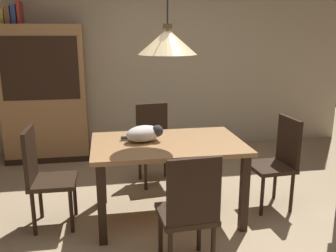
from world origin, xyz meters
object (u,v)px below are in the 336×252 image
book_brown_thick (9,15)px  book_red_tall (20,13)px  chair_far_back (154,140)px  dining_table (168,152)px  pendant_lamp (167,41)px  book_yellow_short (3,17)px  book_blue_wide (15,14)px  chair_near_front (189,209)px  chair_right_side (278,159)px  chair_left_side (44,174)px  hutch_bookcase (45,97)px  cat_sleeping (145,133)px

book_brown_thick → book_red_tall: (0.14, 0.00, 0.03)m
chair_far_back → book_brown_thick: book_brown_thick is taller
dining_table → pendant_lamp: 1.01m
book_yellow_short → book_blue_wide: 0.15m
chair_near_front → book_yellow_short: 3.63m
chair_right_side → book_brown_thick: (-2.85, 1.92, 1.45)m
book_yellow_short → dining_table: bearing=-47.0°
dining_table → book_blue_wide: 2.86m
chair_left_side → book_yellow_short: size_ratio=4.65×
pendant_lamp → book_blue_wide: (-1.65, 1.93, 0.31)m
dining_table → hutch_bookcase: size_ratio=0.76×
hutch_bookcase → book_red_tall: (-0.22, 0.00, 1.10)m
book_brown_thick → chair_far_back: bearing=-31.4°
cat_sleeping → book_yellow_short: book_yellow_short is taller
pendant_lamp → hutch_bookcase: bearing=125.4°
book_brown_thick → book_yellow_short: bearing=180.0°
book_blue_wide → book_brown_thick: bearing=180.0°
chair_left_side → chair_right_side: size_ratio=1.00×
book_brown_thick → book_blue_wide: bearing=0.0°
book_brown_thick → chair_near_front: bearing=-58.3°
cat_sleeping → book_red_tall: 2.60m
chair_left_side → chair_near_front: 1.43m
chair_near_front → chair_left_side: bearing=142.2°
chair_right_side → chair_near_front: (-1.12, -0.88, 0.00)m
chair_near_front → cat_sleeping: (-0.21, 0.93, 0.32)m
chair_left_side → book_red_tall: (-0.46, 1.92, 1.48)m
dining_table → book_yellow_short: size_ratio=7.00×
dining_table → chair_right_side: chair_right_side is taller
pendant_lamp → book_blue_wide: bearing=130.6°
book_brown_thick → book_red_tall: book_red_tall is taller
chair_right_side → book_red_tall: 3.64m
pendant_lamp → chair_near_front: bearing=-89.7°
chair_left_side → chair_near_front: same height
book_brown_thick → chair_right_side: bearing=-33.9°
pendant_lamp → chair_right_side: bearing=0.2°
chair_right_side → pendant_lamp: size_ratio=0.72×
dining_table → chair_right_side: bearing=0.2°
dining_table → book_brown_thick: bearing=131.9°
chair_left_side → chair_right_side: same height
dining_table → cat_sleeping: bearing=165.4°
chair_far_back → book_red_tall: 2.40m
hutch_bookcase → book_yellow_short: bearing=179.8°
cat_sleeping → pendant_lamp: (0.21, -0.05, 0.84)m
cat_sleeping → hutch_bookcase: bearing=121.8°
hutch_bookcase → chair_left_side: bearing=-82.9°
chair_left_side → pendant_lamp: bearing=-0.1°
chair_near_front → book_blue_wide: 3.57m
pendant_lamp → book_red_tall: 2.52m
chair_left_side → book_brown_thick: (-0.60, 1.92, 1.45)m
hutch_bookcase → book_brown_thick: bearing=179.8°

